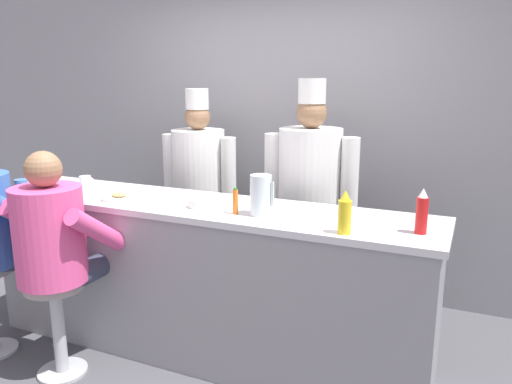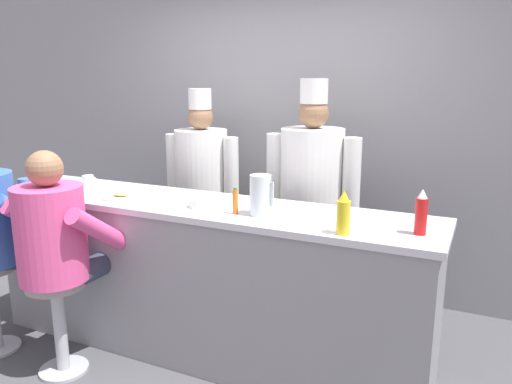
{
  "view_description": "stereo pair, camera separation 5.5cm",
  "coord_description": "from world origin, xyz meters",
  "views": [
    {
      "loc": [
        1.59,
        -2.35,
        1.82
      ],
      "look_at": [
        0.41,
        0.29,
        1.15
      ],
      "focal_mm": 35.0,
      "sensor_mm": 36.0,
      "label": 1
    },
    {
      "loc": [
        1.65,
        -2.32,
        1.82
      ],
      "look_at": [
        0.41,
        0.29,
        1.15
      ],
      "focal_mm": 35.0,
      "sensor_mm": 36.0,
      "label": 2
    }
  ],
  "objects": [
    {
      "name": "cereal_bowl",
      "position": [
        0.06,
        0.25,
        1.06
      ],
      "size": [
        0.17,
        0.17,
        0.05
      ],
      "color": "white",
      "rests_on": "diner_counter"
    },
    {
      "name": "diner_counter",
      "position": [
        0.0,
        0.32,
        0.52
      ],
      "size": [
        3.04,
        0.64,
        1.03
      ],
      "color": "gray",
      "rests_on": "ground_plane"
    },
    {
      "name": "breakfast_plate",
      "position": [
        -0.54,
        0.2,
        1.05
      ],
      "size": [
        0.23,
        0.23,
        0.05
      ],
      "color": "white",
      "rests_on": "diner_counter"
    },
    {
      "name": "cook_in_whites_near",
      "position": [
        -0.5,
        1.17,
        0.95
      ],
      "size": [
        0.68,
        0.43,
        1.73
      ],
      "color": "#232328",
      "rests_on": "ground_plane"
    },
    {
      "name": "coffee_mug_white",
      "position": [
        -1.0,
        0.4,
        1.08
      ],
      "size": [
        0.13,
        0.08,
        0.08
      ],
      "color": "white",
      "rests_on": "diner_counter"
    },
    {
      "name": "ketchup_bottle_red",
      "position": [
        1.36,
        0.24,
        1.15
      ],
      "size": [
        0.06,
        0.06,
        0.24
      ],
      "color": "red",
      "rests_on": "diner_counter"
    },
    {
      "name": "mustard_bottle_yellow",
      "position": [
        1.0,
        0.08,
        1.14
      ],
      "size": [
        0.07,
        0.07,
        0.23
      ],
      "color": "yellow",
      "rests_on": "diner_counter"
    },
    {
      "name": "coffee_mug_blue",
      "position": [
        -1.28,
        0.08,
        1.08
      ],
      "size": [
        0.15,
        0.1,
        0.09
      ],
      "color": "#4C7AB2",
      "rests_on": "diner_counter"
    },
    {
      "name": "hot_sauce_bottle_orange",
      "position": [
        0.33,
        0.19,
        1.11
      ],
      "size": [
        0.03,
        0.03,
        0.16
      ],
      "color": "orange",
      "rests_on": "diner_counter"
    },
    {
      "name": "water_pitcher_clear",
      "position": [
        0.47,
        0.23,
        1.15
      ],
      "size": [
        0.14,
        0.12,
        0.24
      ],
      "color": "silver",
      "rests_on": "diner_counter"
    },
    {
      "name": "wall_back",
      "position": [
        0.0,
        1.7,
        1.35
      ],
      "size": [
        10.0,
        0.06,
        2.7
      ],
      "color": "#99999E",
      "rests_on": "ground_plane"
    },
    {
      "name": "cook_in_whites_far",
      "position": [
        0.5,
        1.05,
        1.0
      ],
      "size": [
        0.71,
        0.45,
        1.81
      ],
      "color": "#232328",
      "rests_on": "ground_plane"
    },
    {
      "name": "diner_seated_pink",
      "position": [
        -0.67,
        -0.25,
        0.86
      ],
      "size": [
        0.62,
        0.61,
        1.41
      ],
      "color": "#B2B5BA",
      "rests_on": "ground_plane"
    },
    {
      "name": "ground_plane",
      "position": [
        0.0,
        0.0,
        0.0
      ],
      "size": [
        20.0,
        20.0,
        0.0
      ],
      "primitive_type": "plane",
      "color": "#4C4C51"
    }
  ]
}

